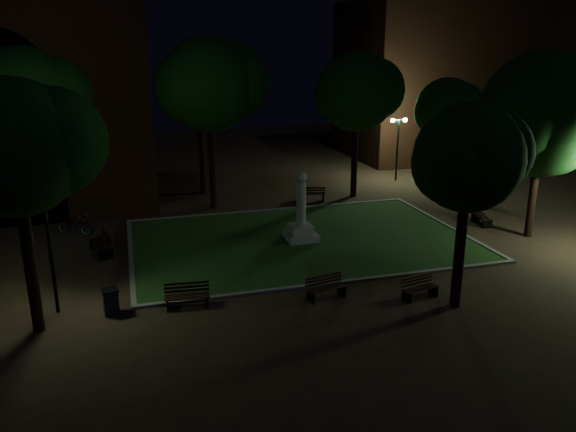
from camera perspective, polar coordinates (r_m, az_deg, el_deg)
name	(u,v)px	position (r m, az deg, el deg)	size (l,w,h in m)	color
ground	(315,256)	(24.18, 2.74, -4.05)	(80.00, 80.00, 0.00)	#3D2A1C
lawn	(301,240)	(25.95, 1.32, -2.46)	(15.00, 10.00, 0.08)	#274B1B
lawn_kerb	(301,240)	(25.95, 1.32, -2.41)	(15.40, 10.40, 0.12)	slate
monument	(301,221)	(25.67, 1.33, -0.52)	(1.40, 1.40, 3.20)	gray
building_far	(446,80)	(48.60, 15.76, 13.16)	(16.00, 10.00, 12.00)	#482313
tree_west	(17,148)	(17.99, -25.85, 6.25)	(4.98, 4.07, 7.87)	black
tree_north_wl	(211,84)	(30.34, -7.80, 13.16)	(6.19, 5.06, 9.28)	black
tree_north_er	(358,92)	(32.97, 7.17, 12.39)	(5.56, 4.54, 8.40)	black
tree_ne	(448,110)	(34.77, 15.97, 10.35)	(4.54, 3.71, 6.93)	black
tree_east	(546,114)	(27.83, 24.73, 9.40)	(6.92, 5.65, 8.56)	black
tree_se	(471,158)	(18.98, 18.08, 5.61)	(4.35, 3.55, 6.98)	black
tree_nw	(29,98)	(30.52, -24.81, 10.82)	(6.45, 5.26, 8.85)	black
tree_far_north	(201,88)	(33.82, -8.85, 12.68)	(5.57, 4.55, 8.56)	black
lamppost_sw	(47,225)	(19.69, -23.29, -0.83)	(1.18, 0.28, 4.44)	black
lamppost_nw	(45,158)	(32.38, -23.45, 5.45)	(1.18, 0.28, 4.24)	black
lamppost_ne	(398,137)	(37.90, 11.11, 7.91)	(1.18, 0.28, 4.15)	black
bench_near_left	(326,288)	(20.18, 3.86, -7.28)	(1.54, 0.77, 0.81)	black
bench_near_right	(419,288)	(20.71, 13.20, -7.13)	(1.46, 0.75, 0.76)	black
bench_west_near	(187,296)	(19.77, -10.21, -8.02)	(1.57, 0.67, 0.84)	black
bench_left_side	(102,244)	(25.51, -18.34, -2.68)	(1.05, 1.90, 0.99)	black
bench_right_side	(481,217)	(29.82, 18.99, -0.14)	(0.72, 1.51, 0.80)	black
bench_far_side	(310,194)	(32.41, 2.29, 2.21)	(1.77, 0.97, 0.92)	black
trash_bin	(111,301)	(19.85, -17.56, -8.27)	(0.60, 0.60, 0.90)	black
bicycle	(75,225)	(28.49, -20.84, -0.85)	(0.66, 1.89, 0.99)	black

